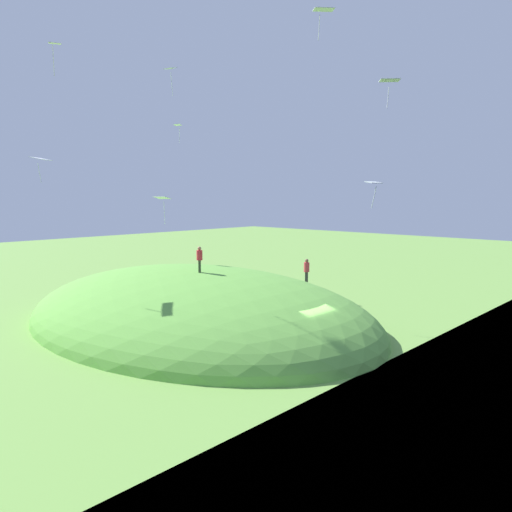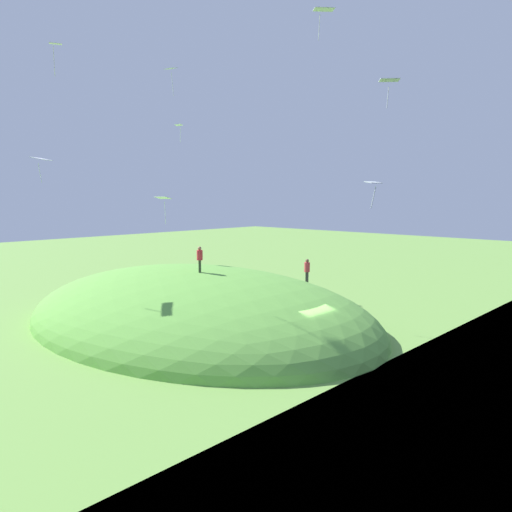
# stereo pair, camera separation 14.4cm
# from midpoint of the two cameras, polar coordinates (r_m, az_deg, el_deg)

# --- Properties ---
(ground_plane) EXTENTS (160.00, 160.00, 0.00)m
(ground_plane) POSITION_cam_midpoint_polar(r_m,az_deg,el_deg) (27.91, 5.58, -10.82)
(ground_plane) COLOR #6D9D45
(grass_hill) EXTENTS (27.36, 19.40, 7.31)m
(grass_hill) POSITION_cam_midpoint_polar(r_m,az_deg,el_deg) (34.10, -7.12, -7.54)
(grass_hill) COLOR #63A742
(grass_hill) RESTS_ON ground_plane
(dirt_path) EXTENTS (11.04, 3.28, 0.04)m
(dirt_path) POSITION_cam_midpoint_polar(r_m,az_deg,el_deg) (50.11, -15.03, -3.04)
(dirt_path) COLOR brown
(dirt_path) RESTS_ON ground_plane
(person_walking_path) EXTENTS (0.53, 0.53, 1.67)m
(person_walking_path) POSITION_cam_midpoint_polar(r_m,az_deg,el_deg) (31.72, -6.69, -0.02)
(person_walking_path) COLOR #2F3B26
(person_walking_path) RESTS_ON grass_hill
(person_near_shore) EXTENTS (0.56, 0.56, 1.83)m
(person_near_shore) POSITION_cam_midpoint_polar(r_m,az_deg,el_deg) (36.17, 5.77, -1.39)
(person_near_shore) COLOR #373635
(person_near_shore) RESTS_ON grass_hill
(kite_0) EXTENTS (0.98, 0.77, 1.95)m
(kite_0) POSITION_cam_midpoint_polar(r_m,az_deg,el_deg) (38.95, -10.02, 20.42)
(kite_0) COLOR silver
(kite_1) EXTENTS (0.78, 0.90, 2.05)m
(kite_1) POSITION_cam_midpoint_polar(r_m,az_deg,el_deg) (35.14, -22.41, 21.54)
(kite_1) COLOR white
(kite_2) EXTENTS (0.67, 0.82, 1.25)m
(kite_2) POSITION_cam_midpoint_polar(r_m,az_deg,el_deg) (23.87, 13.30, 8.12)
(kite_2) COLOR white
(kite_3) EXTENTS (1.33, 1.08, 2.13)m
(kite_3) POSITION_cam_midpoint_polar(r_m,az_deg,el_deg) (38.70, -10.89, 6.52)
(kite_3) COLOR white
(kite_4) EXTENTS (1.16, 1.12, 1.31)m
(kite_4) POSITION_cam_midpoint_polar(r_m,az_deg,el_deg) (26.30, 15.04, 18.95)
(kite_4) COLOR white
(kite_5) EXTENTS (1.39, 1.41, 1.80)m
(kite_5) POSITION_cam_midpoint_polar(r_m,az_deg,el_deg) (31.90, 7.67, 26.33)
(kite_5) COLOR silver
(kite_6) EXTENTS (0.99, 1.05, 1.56)m
(kite_6) POSITION_cam_midpoint_polar(r_m,az_deg,el_deg) (46.11, -9.12, 14.65)
(kite_6) COLOR white
(kite_7) EXTENTS (1.29, 1.40, 1.52)m
(kite_7) POSITION_cam_midpoint_polar(r_m,az_deg,el_deg) (32.20, -23.79, 10.19)
(kite_7) COLOR white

